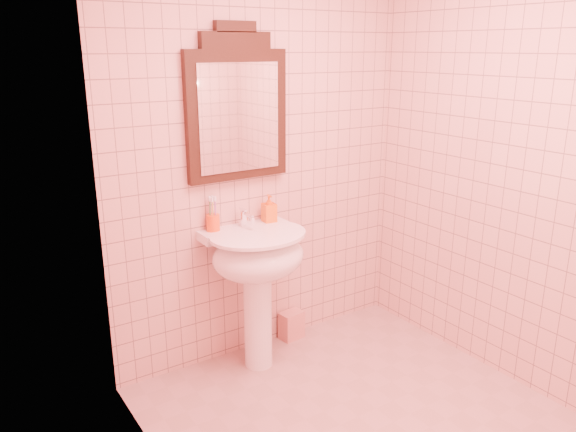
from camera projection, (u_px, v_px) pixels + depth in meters
floor at (376, 431)px, 2.89m from camera, size 2.20×2.20×0.00m
back_wall at (262, 157)px, 3.40m from camera, size 2.00×0.02×2.50m
pedestal_sink at (258, 265)px, 3.29m from camera, size 0.58×0.58×0.86m
faucet at (245, 218)px, 3.33m from camera, size 0.04×0.16×0.11m
mirror at (237, 109)px, 3.20m from camera, size 0.63×0.06×0.88m
toothbrush_cup at (213, 222)px, 3.27m from camera, size 0.08×0.08×0.18m
soap_dispenser at (269, 208)px, 3.42m from camera, size 0.08×0.09×0.17m
towel at (291, 325)px, 3.78m from camera, size 0.17×0.12×0.19m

